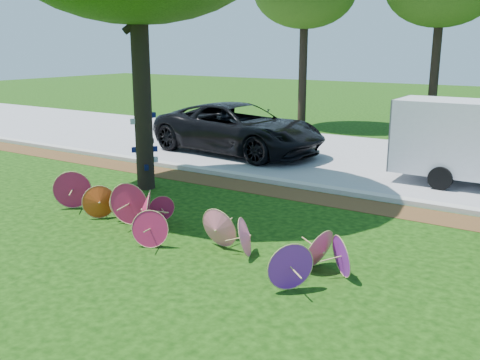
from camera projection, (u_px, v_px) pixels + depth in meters
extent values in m
plane|color=black|center=(157.00, 248.00, 9.61)|extent=(90.00, 90.00, 0.00)
cube|color=#472D16|center=(277.00, 191.00, 13.27)|extent=(90.00, 1.00, 0.01)
cube|color=#B7B5AD|center=(291.00, 183.00, 13.83)|extent=(90.00, 0.30, 0.12)
cube|color=gray|center=(350.00, 158.00, 17.23)|extent=(90.00, 8.00, 0.01)
cylinder|color=black|center=(142.00, 84.00, 12.97)|extent=(0.44, 0.44, 5.25)
cone|color=#B51B47|center=(161.00, 208.00, 11.00)|extent=(0.42, 0.53, 0.56)
cone|color=#BB3E0F|center=(123.00, 204.00, 11.16)|extent=(0.41, 0.65, 0.59)
cone|color=#F66A86|center=(217.00, 228.00, 9.48)|extent=(0.78, 0.33, 0.77)
cone|color=#B51B47|center=(145.00, 210.00, 10.43)|extent=(0.67, 0.78, 0.82)
cone|color=#B51B47|center=(151.00, 228.00, 9.61)|extent=(0.72, 0.49, 0.70)
cone|color=#FB5179|center=(321.00, 249.00, 8.59)|extent=(0.46, 0.76, 0.71)
cone|color=#BB3E0F|center=(99.00, 202.00, 11.14)|extent=(0.56, 0.66, 0.71)
cone|color=purple|center=(344.00, 256.00, 8.34)|extent=(0.64, 0.64, 0.70)
cone|color=#F66A86|center=(247.00, 236.00, 9.17)|extent=(0.53, 0.75, 0.70)
cone|color=#B51B47|center=(73.00, 189.00, 11.88)|extent=(0.72, 0.67, 0.85)
cone|color=purple|center=(289.00, 266.00, 7.90)|extent=(0.58, 0.68, 0.75)
cone|color=#B51B47|center=(130.00, 203.00, 10.78)|extent=(0.88, 0.33, 0.88)
imported|color=black|center=(238.00, 129.00, 17.86)|extent=(6.21, 3.35, 1.66)
cube|color=silver|center=(451.00, 137.00, 13.83)|extent=(2.69, 1.71, 2.48)
cylinder|color=black|center=(303.00, 70.00, 23.39)|extent=(0.36, 0.36, 5.00)
cylinder|color=black|center=(435.00, 71.00, 21.77)|extent=(0.36, 0.36, 5.00)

